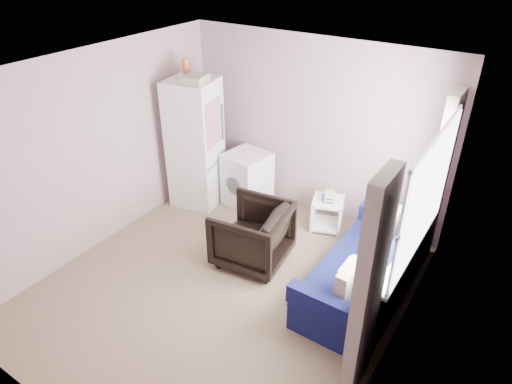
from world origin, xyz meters
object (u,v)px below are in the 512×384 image
armchair (252,232)px  sofa (368,274)px  washing_machine (247,178)px  fridge (195,143)px  side_table (327,212)px

armchair → sofa: (1.44, 0.16, -0.11)m
washing_machine → fridge: bearing=-144.0°
washing_machine → side_table: size_ratio=1.46×
side_table → sofa: size_ratio=0.29×
side_table → armchair: bearing=-112.1°
sofa → armchair: bearing=-172.8°
armchair → fridge: bearing=-124.6°
side_table → sofa: 1.40m
fridge → side_table: 2.12m
armchair → fridge: 1.76m
fridge → side_table: bearing=-0.8°
washing_machine → sofa: size_ratio=0.42×
washing_machine → side_table: bearing=11.3°
washing_machine → sofa: (2.27, -0.95, -0.11)m
sofa → washing_machine: bearing=158.3°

